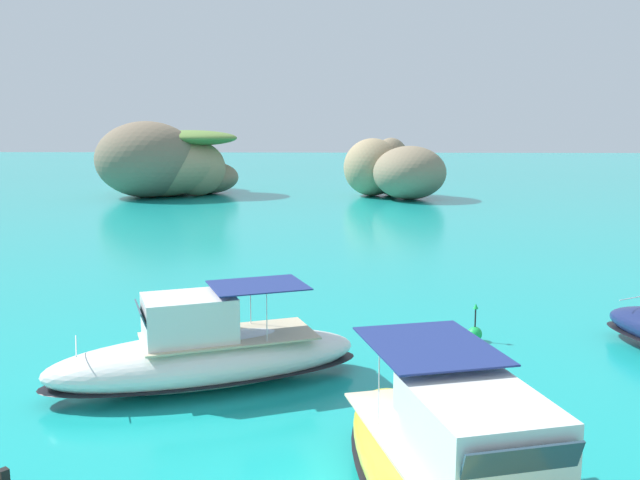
% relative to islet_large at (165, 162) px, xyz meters
% --- Properties ---
extents(islet_large, '(20.04, 23.89, 8.69)m').
position_rel_islet_large_xyz_m(islet_large, '(0.00, 0.00, 0.00)').
color(islet_large, '#756651').
rests_on(islet_large, ground).
extents(islet_small, '(13.16, 14.39, 6.77)m').
position_rel_islet_large_xyz_m(islet_small, '(26.89, -1.79, -0.70)').
color(islet_small, '#84755B').
rests_on(islet_small, ground).
extents(motorboat_white, '(10.46, 6.55, 3.15)m').
position_rel_islet_large_xyz_m(motorboat_white, '(17.26, -60.87, -2.88)').
color(motorboat_white, white).
rests_on(motorboat_white, ground).
extents(channel_buoy, '(0.56, 0.56, 1.48)m').
position_rel_islet_large_xyz_m(channel_buoy, '(26.66, -55.90, -3.54)').
color(channel_buoy, green).
rests_on(channel_buoy, ground).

